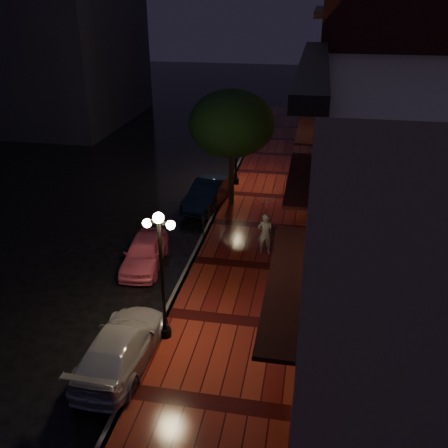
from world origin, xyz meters
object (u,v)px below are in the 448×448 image
Objects in this scene: streetlamp_near at (162,270)px; streetlamp_far at (236,141)px; woman_with_umbrella at (266,217)px; navy_car at (208,194)px; street_tree at (232,125)px; parking_meter at (203,227)px; silver_car at (121,346)px; pink_car at (145,252)px.

streetlamp_far is at bearing 90.00° from streetlamp_near.
streetlamp_far is 8.36m from woman_with_umbrella.
streetlamp_far is 1.03× the size of navy_car.
parking_meter is at bearing -95.80° from street_tree.
street_tree is at bearing -94.41° from silver_car.
streetlamp_far is at bearing 103.34° from parking_meter.
pink_car is (-2.15, 4.40, -1.98)m from streetlamp_near.
streetlamp_near is at bearing -77.04° from navy_car.
pink_car is at bearing 19.99° from woman_with_umbrella.
streetlamp_near is 0.74× the size of street_tree.
navy_car reaches higher than silver_car.
silver_car is (0.00, -12.18, -0.05)m from navy_car.
streetlamp_far is (0.00, 14.00, 0.00)m from streetlamp_near.
streetlamp_far is at bearing -72.11° from woman_with_umbrella.
streetlamp_near is 3.38× the size of parking_meter.
streetlamp_near is 6.69m from parking_meter.
pink_car is 2.85× the size of parking_meter.
streetlamp_near reaches higher than silver_car.
pink_car is at bearing 116.09° from streetlamp_near.
pink_car is 5.10m from woman_with_umbrella.
street_tree reaches higher than woman_with_umbrella.
parking_meter is at bearing 91.77° from streetlamp_near.
parking_meter is at bearing -8.25° from woman_with_umbrella.
street_tree is 1.39× the size of navy_car.
streetlamp_near is 11.10m from navy_car.
pink_car is at bearing -110.09° from street_tree.
street_tree reaches higher than streetlamp_near.
streetlamp_near is at bearing -69.14° from pink_car.
silver_car is at bearing -82.02° from navy_car.
street_tree reaches higher than streetlamp_far.
navy_car is 4.49m from parking_meter.
woman_with_umbrella is (4.66, 1.67, 1.20)m from pink_car.
navy_car reaches higher than pink_car.
street_tree reaches higher than silver_car.
streetlamp_far reaches higher than silver_car.
pink_car is at bearing -118.40° from parking_meter.
navy_car is at bearing -88.79° from silver_car.
woman_with_umbrella is at bearing -72.44° from streetlamp_far.
streetlamp_near is 1.00× the size of streetlamp_far.
parking_meter is (-0.20, -7.53, -1.68)m from streetlamp_far.
street_tree is 2.30× the size of woman_with_umbrella.
streetlamp_near is 6.61m from woman_with_umbrella.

